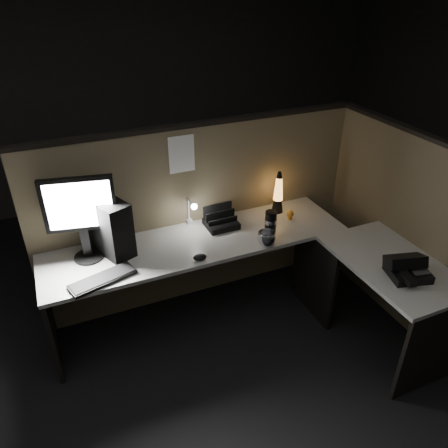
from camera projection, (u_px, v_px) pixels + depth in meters
name	position (u px, v px, depth m)	size (l,w,h in m)	color
floor	(249.00, 360.00, 3.22)	(6.00, 6.00, 0.00)	black
room_shell	(257.00, 153.00, 2.40)	(6.00, 6.00, 6.00)	silver
partition_back	(201.00, 215.00, 3.58)	(2.66, 0.06, 1.50)	brown
partition_right	(400.00, 229.00, 3.38)	(0.06, 1.66, 1.50)	brown
desk	(258.00, 272.00, 3.19)	(2.60, 1.60, 0.73)	#A7A59D
pc_tower	(108.00, 226.00, 3.07)	(0.18, 0.39, 0.41)	black
monitor	(80.00, 211.00, 2.91)	(0.47, 0.20, 0.61)	black
keyboard	(103.00, 279.00, 2.85)	(0.44, 0.15, 0.02)	black
mouse	(200.00, 257.00, 3.06)	(0.10, 0.07, 0.04)	black
clip_lamp	(191.00, 211.00, 3.38)	(0.05, 0.19, 0.24)	silver
organizer	(221.00, 221.00, 3.45)	(0.25, 0.22, 0.18)	black
lava_lamp	(278.00, 195.00, 3.60)	(0.10, 0.10, 0.36)	black
travel_mug	(271.00, 224.00, 3.29)	(0.09, 0.09, 0.21)	black
steel_mug	(266.00, 239.00, 3.20)	(0.14, 0.14, 0.11)	silver
figurine	(290.00, 214.00, 3.53)	(0.06, 0.06, 0.06)	orange
pinned_paper	(182.00, 154.00, 3.21)	(0.20, 0.00, 0.28)	white
desk_phone	(407.00, 268.00, 2.88)	(0.30, 0.30, 0.15)	black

